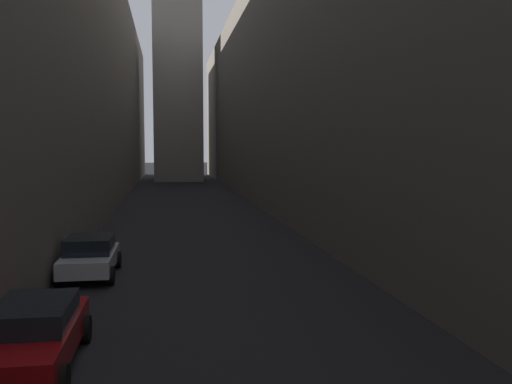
% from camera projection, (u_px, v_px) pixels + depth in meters
% --- Properties ---
extents(ground_plane, '(264.00, 264.00, 0.00)m').
position_uv_depth(ground_plane, '(189.00, 209.00, 41.36)').
color(ground_plane, black).
extents(building_block_left, '(12.06, 108.00, 20.47)m').
position_uv_depth(building_block_left, '(32.00, 74.00, 40.63)').
color(building_block_left, '#60594F').
rests_on(building_block_left, ground).
extents(building_block_right, '(12.56, 108.00, 19.54)m').
position_uv_depth(building_block_right, '(330.00, 86.00, 44.42)').
color(building_block_right, '#60594F').
rests_on(building_block_right, ground).
extents(parked_car_left_third, '(1.90, 4.42, 1.44)m').
position_uv_depth(parked_car_left_third, '(34.00, 334.00, 11.47)').
color(parked_car_left_third, maroon).
rests_on(parked_car_left_third, ground).
extents(parked_car_left_far, '(1.98, 3.96, 1.48)m').
position_uv_depth(parked_car_left_far, '(90.00, 256.00, 19.76)').
color(parked_car_left_far, '#B7B7BC').
rests_on(parked_car_left_far, ground).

